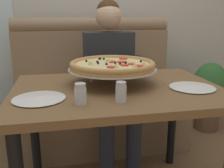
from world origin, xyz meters
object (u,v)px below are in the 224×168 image
object	(u,v)px
potted_plant	(209,93)
pizza	(113,65)
shaker_pepper_flakes	(81,96)
plate_near_right	(39,97)
booth_bench	(97,99)
diner_main	(111,72)
plate_near_left	(192,86)
dining_table	(118,104)
shaker_parmesan	(121,93)

from	to	relation	value
potted_plant	pizza	bearing A→B (deg)	-146.03
shaker_pepper_flakes	plate_near_right	xyz separation A→B (m)	(-0.19, 0.11, -0.03)
booth_bench	diner_main	distance (m)	0.42
diner_main	pizza	world-z (taller)	diner_main
plate_near_left	dining_table	bearing A→B (deg)	166.40
diner_main	shaker_pepper_flakes	bearing A→B (deg)	-109.68
booth_bench	plate_near_right	world-z (taller)	booth_bench
diner_main	potted_plant	bearing A→B (deg)	13.01
shaker_parmesan	booth_bench	bearing A→B (deg)	88.03
diner_main	plate_near_right	distance (m)	0.91
booth_bench	shaker_parmesan	world-z (taller)	booth_bench
booth_bench	pizza	xyz separation A→B (m)	(-0.01, -0.80, 0.47)
shaker_pepper_flakes	potted_plant	xyz separation A→B (m)	(1.37, 1.11, -0.41)
dining_table	shaker_pepper_flakes	size ratio (longest dim) A/B	11.82
shaker_parmesan	potted_plant	world-z (taller)	shaker_parmesan
pizza	plate_near_left	size ratio (longest dim) A/B	2.04
shaker_pepper_flakes	plate_near_right	bearing A→B (deg)	150.70
diner_main	shaker_pepper_flakes	world-z (taller)	diner_main
plate_near_left	potted_plant	xyz separation A→B (m)	(0.74, 0.96, -0.38)
booth_bench	shaker_parmesan	bearing A→B (deg)	-91.97
dining_table	shaker_parmesan	distance (m)	0.28
shaker_parmesan	potted_plant	xyz separation A→B (m)	(1.19, 1.11, -0.41)
dining_table	shaker_parmesan	size ratio (longest dim) A/B	12.05
booth_bench	pizza	size ratio (longest dim) A/B	2.88
dining_table	diner_main	size ratio (longest dim) A/B	0.92
potted_plant	plate_near_left	bearing A→B (deg)	-127.57
dining_table	plate_near_left	bearing A→B (deg)	-13.60
plate_near_left	plate_near_right	world-z (taller)	same
dining_table	potted_plant	xyz separation A→B (m)	(1.15, 0.86, -0.27)
diner_main	plate_near_right	bearing A→B (deg)	-123.65
plate_near_right	potted_plant	size ratio (longest dim) A/B	0.36
shaker_pepper_flakes	diner_main	bearing A→B (deg)	70.32
shaker_parmesan	pizza	bearing A→B (deg)	85.38
booth_bench	potted_plant	distance (m)	1.15
booth_bench	plate_near_left	size ratio (longest dim) A/B	5.88
shaker_parmesan	potted_plant	size ratio (longest dim) A/B	0.14
pizza	shaker_parmesan	bearing A→B (deg)	-94.62
pizza	plate_near_right	xyz separation A→B (m)	(-0.41, -0.22, -0.10)
pizza	plate_near_left	xyz separation A→B (m)	(0.42, -0.18, -0.10)
pizza	plate_near_right	size ratio (longest dim) A/B	2.03
plate_near_left	plate_near_right	distance (m)	0.83
shaker_parmesan	plate_near_right	world-z (taller)	shaker_parmesan
booth_bench	plate_near_left	xyz separation A→B (m)	(0.41, -0.98, 0.37)
shaker_parmesan	potted_plant	distance (m)	1.67
plate_near_right	diner_main	bearing A→B (deg)	56.35
shaker_pepper_flakes	shaker_parmesan	xyz separation A→B (m)	(0.19, -0.00, -0.00)
dining_table	booth_bench	bearing A→B (deg)	90.00
shaker_pepper_flakes	shaker_parmesan	size ratio (longest dim) A/B	1.02
pizza	shaker_parmesan	world-z (taller)	pizza
diner_main	potted_plant	world-z (taller)	diner_main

